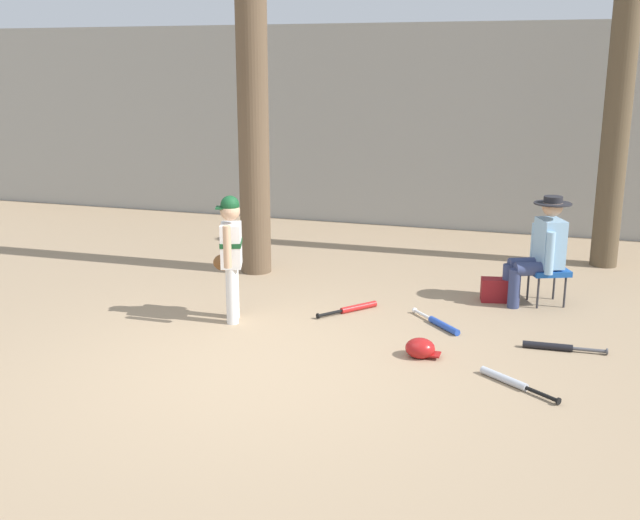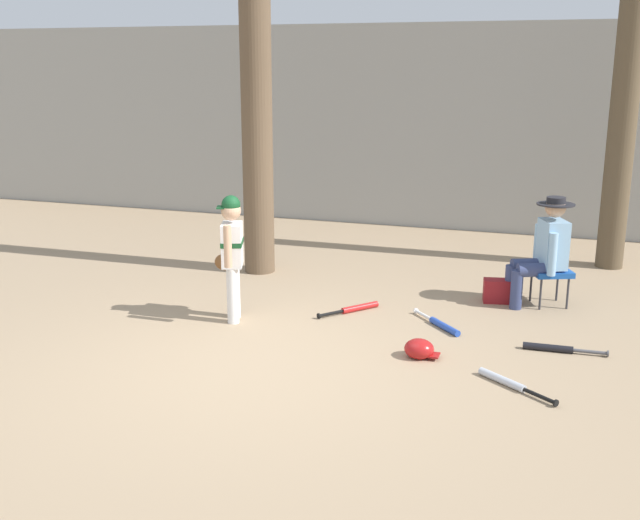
{
  "view_description": "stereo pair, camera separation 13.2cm",
  "coord_description": "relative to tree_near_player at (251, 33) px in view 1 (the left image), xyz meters",
  "views": [
    {
      "loc": [
        2.41,
        -5.68,
        2.59
      ],
      "look_at": [
        0.28,
        1.02,
        0.75
      ],
      "focal_mm": 42.65,
      "sensor_mm": 36.0,
      "label": 1
    },
    {
      "loc": [
        2.54,
        -5.64,
        2.59
      ],
      "look_at": [
        0.28,
        1.02,
        0.75
      ],
      "focal_mm": 42.65,
      "sensor_mm": 36.0,
      "label": 2
    }
  ],
  "objects": [
    {
      "name": "tree_behind_spectator",
      "position": [
        4.23,
        1.66,
        -0.68
      ],
      "size": [
        0.53,
        0.53,
        5.02
      ],
      "color": "brown",
      "rests_on": "ground"
    },
    {
      "name": "batting_helmet_red",
      "position": [
        2.52,
        -2.24,
        -2.84
      ],
      "size": [
        0.32,
        0.25,
        0.18
      ],
      "color": "#A81919",
      "rests_on": "ground"
    },
    {
      "name": "seated_spectator",
      "position": [
        3.46,
        -0.31,
        -2.28
      ],
      "size": [
        0.67,
        0.55,
        1.2
      ],
      "color": "navy",
      "rests_on": "ground"
    },
    {
      "name": "concrete_back_wall",
      "position": [
        1.2,
        3.45,
        -1.33
      ],
      "size": [
        18.0,
        0.36,
        3.17
      ],
      "primitive_type": "cube",
      "color": "#9E9E99",
      "rests_on": "ground"
    },
    {
      "name": "young_ballplayer",
      "position": [
        0.48,
        -1.83,
        -2.17
      ],
      "size": [
        0.45,
        0.56,
        1.31
      ],
      "color": "white",
      "rests_on": "ground"
    },
    {
      "name": "ground_plane",
      "position": [
        1.2,
        -2.97,
        -2.92
      ],
      "size": [
        60.0,
        60.0,
        0.0
      ],
      "primitive_type": "plane",
      "color": "#9E8466"
    },
    {
      "name": "bat_blue_youth",
      "position": [
        2.57,
        -1.39,
        -2.88
      ],
      "size": [
        0.58,
        0.61,
        0.07
      ],
      "color": "#2347AD",
      "rests_on": "ground"
    },
    {
      "name": "bat_black_composite",
      "position": [
        3.67,
        -1.7,
        -2.88
      ],
      "size": [
        0.76,
        0.09,
        0.07
      ],
      "color": "black",
      "rests_on": "ground"
    },
    {
      "name": "folding_stool",
      "position": [
        3.55,
        -0.27,
        -2.55
      ],
      "size": [
        0.52,
        0.52,
        0.41
      ],
      "color": "#194C9E",
      "rests_on": "ground"
    },
    {
      "name": "bat_aluminum_silver",
      "position": [
        3.34,
        -2.63,
        -2.88
      ],
      "size": [
        0.67,
        0.51,
        0.07
      ],
      "color": "#B7BCC6",
      "rests_on": "ground"
    },
    {
      "name": "tree_near_player",
      "position": [
        0.0,
        0.0,
        0.0
      ],
      "size": [
        0.64,
        0.64,
        6.53
      ],
      "color": "brown",
      "rests_on": "ground"
    },
    {
      "name": "bat_red_barrel",
      "position": [
        1.61,
        -1.17,
        -2.88
      ],
      "size": [
        0.52,
        0.63,
        0.07
      ],
      "color": "red",
      "rests_on": "ground"
    },
    {
      "name": "handbag_beside_stool",
      "position": [
        3.03,
        -0.35,
        -2.79
      ],
      "size": [
        0.37,
        0.24,
        0.26
      ],
      "primitive_type": "cube",
      "rotation": [
        0.0,
        0.0,
        0.2
      ],
      "color": "maroon",
      "rests_on": "ground"
    }
  ]
}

